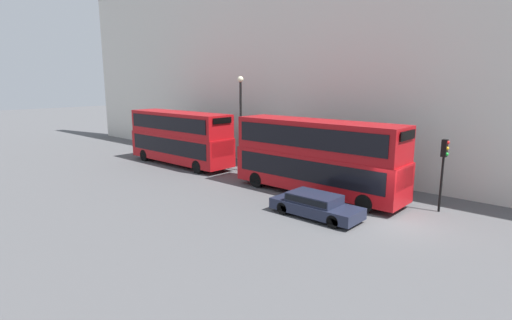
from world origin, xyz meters
TOP-DOWN VIEW (x-y plane):
  - ground_plane at (0.00, 0.00)m, footprint 200.00×200.00m
  - building_facade at (7.00, 0.00)m, footprint 1.10×80.00m
  - bus_leading at (1.60, 5.51)m, footprint 2.59×10.78m
  - bus_second_in_queue at (1.60, 18.75)m, footprint 2.59×10.25m
  - car_dark_sedan at (-1.80, 3.28)m, footprint 1.81×4.68m
  - traffic_light at (3.24, -1.16)m, footprint 0.30×0.36m
  - street_lamp at (3.38, 13.53)m, footprint 0.44×0.44m
  - pedestrian at (4.40, 18.34)m, footprint 0.36×0.36m

SIDE VIEW (x-z plane):
  - ground_plane at x=0.00m, z-range 0.00..0.00m
  - car_dark_sedan at x=-1.80m, z-range 0.05..1.24m
  - pedestrian at x=4.40m, z-range -0.07..1.71m
  - bus_second_in_queue at x=1.60m, z-range 0.22..4.54m
  - bus_leading at x=1.60m, z-range 0.23..4.73m
  - traffic_light at x=3.24m, z-range 0.85..4.70m
  - street_lamp at x=3.38m, z-range 0.79..7.91m
  - building_facade at x=7.00m, z-range 0.31..17.12m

